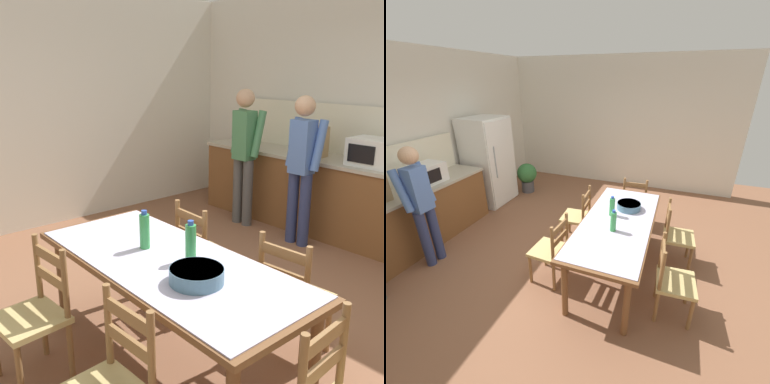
# 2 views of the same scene
# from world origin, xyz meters

# --- Properties ---
(ground_plane) EXTENTS (8.32, 8.32, 0.00)m
(ground_plane) POSITION_xyz_m (0.00, 0.00, 0.00)
(ground_plane) COLOR brown
(wall_left) EXTENTS (0.12, 5.20, 2.90)m
(wall_left) POSITION_xyz_m (-3.26, 0.00, 1.45)
(wall_left) COLOR silver
(wall_left) RESTS_ON ground
(kitchen_counter) EXTENTS (3.23, 0.66, 0.93)m
(kitchen_counter) POSITION_xyz_m (-0.90, 2.23, 0.47)
(kitchen_counter) COLOR brown
(kitchen_counter) RESTS_ON ground
(counter_splashback) EXTENTS (3.19, 0.03, 0.60)m
(counter_splashback) POSITION_xyz_m (-0.89, 2.54, 1.23)
(counter_splashback) COLOR #EFE8CB
(counter_splashback) RESTS_ON kitchen_counter
(microwave) EXTENTS (0.50, 0.39, 0.30)m
(microwave) POSITION_xyz_m (-0.18, 2.21, 1.08)
(microwave) COLOR white
(microwave) RESTS_ON kitchen_counter
(paper_bag) EXTENTS (0.24, 0.16, 0.36)m
(paper_bag) POSITION_xyz_m (-0.91, 2.20, 1.11)
(paper_bag) COLOR tan
(paper_bag) RESTS_ON kitchen_counter
(dining_table) EXTENTS (2.05, 0.87, 0.78)m
(dining_table) POSITION_xyz_m (0.02, -0.76, 0.70)
(dining_table) COLOR brown
(dining_table) RESTS_ON ground
(bottle_near_centre) EXTENTS (0.07, 0.07, 0.27)m
(bottle_near_centre) POSITION_xyz_m (-0.24, -0.76, 0.90)
(bottle_near_centre) COLOR green
(bottle_near_centre) RESTS_ON dining_table
(bottle_off_centre) EXTENTS (0.07, 0.07, 0.27)m
(bottle_off_centre) POSITION_xyz_m (0.12, -0.66, 0.90)
(bottle_off_centre) COLOR green
(bottle_off_centre) RESTS_ON dining_table
(serving_bowl) EXTENTS (0.32, 0.32, 0.09)m
(serving_bowl) POSITION_xyz_m (0.37, -0.83, 0.83)
(serving_bowl) COLOR slate
(serving_bowl) RESTS_ON dining_table
(chair_side_far_right) EXTENTS (0.45, 0.43, 0.91)m
(chair_side_far_right) POSITION_xyz_m (0.48, -0.04, 0.44)
(chair_side_far_right) COLOR olive
(chair_side_far_right) RESTS_ON ground
(chair_side_far_left) EXTENTS (0.44, 0.42, 0.91)m
(chair_side_far_left) POSITION_xyz_m (-0.44, -0.04, 0.44)
(chair_side_far_left) COLOR olive
(chair_side_far_left) RESTS_ON ground
(chair_side_near_left) EXTENTS (0.45, 0.43, 0.91)m
(chair_side_near_left) POSITION_xyz_m (-0.45, -1.48, 0.44)
(chair_side_near_left) COLOR olive
(chair_side_near_left) RESTS_ON ground
(person_at_sink) EXTENTS (0.43, 0.30, 1.71)m
(person_at_sink) POSITION_xyz_m (-1.61, 1.71, 0.96)
(person_at_sink) COLOR #4C4C4C
(person_at_sink) RESTS_ON ground
(person_at_counter) EXTENTS (0.42, 0.29, 1.68)m
(person_at_counter) POSITION_xyz_m (-0.73, 1.69, 0.94)
(person_at_counter) COLOR navy
(person_at_counter) RESTS_ON ground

